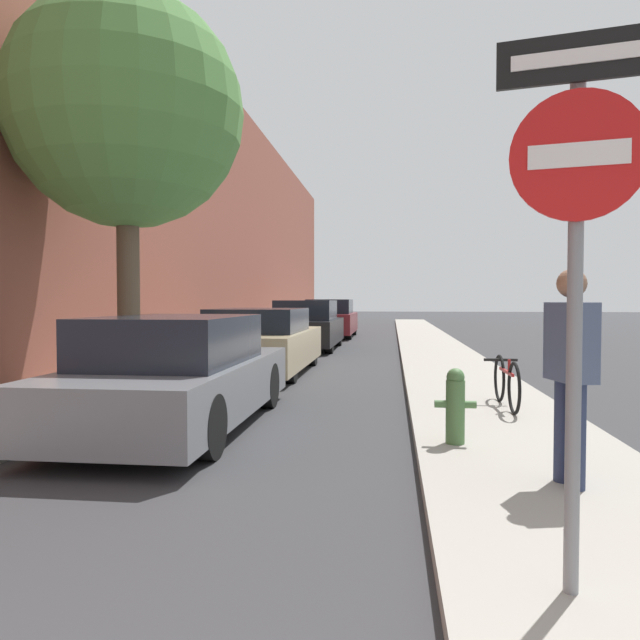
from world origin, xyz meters
name	(u,v)px	position (x,y,z in m)	size (l,w,h in m)	color
ground_plane	(331,354)	(0.00, 16.00, 0.00)	(120.00, 120.00, 0.00)	#333335
sidewalk_left	(228,351)	(-2.90, 16.00, 0.06)	(2.00, 52.00, 0.12)	#9E998E
sidewalk_right	(438,353)	(2.90, 16.00, 0.06)	(2.00, 52.00, 0.12)	#9E998E
building_facade_left	(181,199)	(-4.25, 16.00, 4.36)	(0.70, 52.00, 8.71)	brown
parked_car_grey	(179,375)	(-0.82, 6.55, 0.62)	(1.75, 4.36, 1.32)	black
parked_car_champagne	(261,342)	(-1.01, 11.76, 0.64)	(1.92, 4.62, 1.33)	black
parked_car_black	(307,326)	(-0.90, 17.65, 0.71)	(1.86, 4.47, 1.49)	black
parked_car_maroon	(331,319)	(-0.79, 23.50, 0.73)	(1.90, 4.68, 1.52)	black
street_tree_near	(127,112)	(-2.27, 8.35, 4.29)	(3.47, 3.47, 5.93)	brown
fire_hydrant	(455,405)	(2.27, 5.67, 0.49)	(0.39, 0.18, 0.73)	#47703D
traffic_sign_post	(576,227)	(2.51, 2.76, 1.84)	(0.71, 0.17, 2.59)	gray
pedestrian	(571,364)	(2.98, 4.46, 1.03)	(0.31, 0.46, 1.62)	#283351
bicycle	(506,382)	(3.13, 7.68, 0.45)	(0.44, 1.57, 0.64)	black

